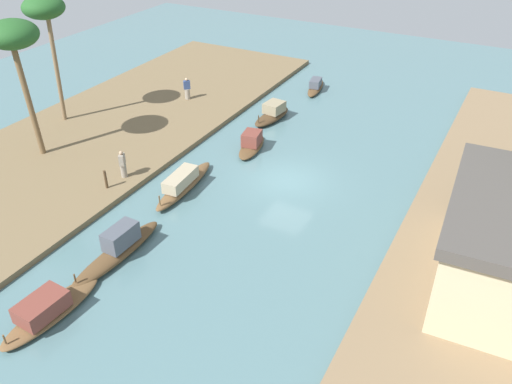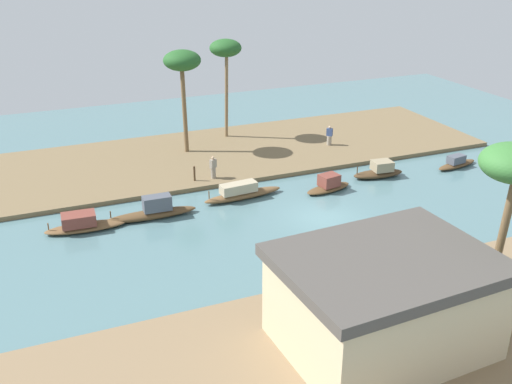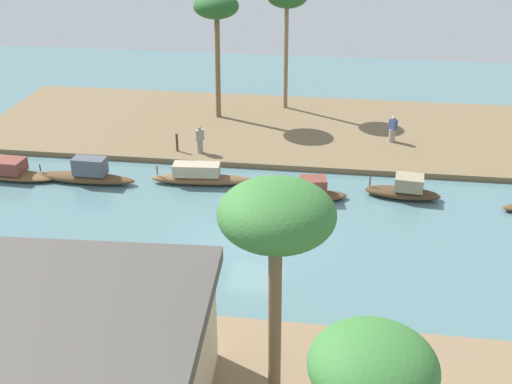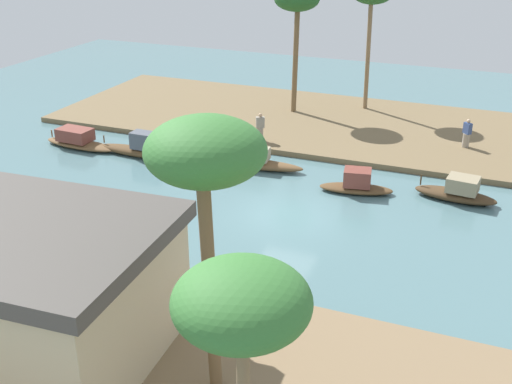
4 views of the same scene
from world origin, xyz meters
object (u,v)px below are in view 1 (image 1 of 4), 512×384
object	(u,v)px
person_by_mooring	(123,165)
palm_tree_left_far	(13,38)
sampan_downstream_large	(252,143)
mooring_post	(106,179)
sampan_upstream_small	(183,183)
sampan_with_red_awning	(316,86)
sampan_with_tall_canopy	(273,114)
palm_tree_left_near	(44,11)
sampan_near_left_bank	(48,309)
person_on_near_bank	(187,90)
sampan_open_hull	(118,248)

from	to	relation	value
person_by_mooring	palm_tree_left_far	world-z (taller)	palm_tree_left_far
sampan_downstream_large	palm_tree_left_far	distance (m)	13.97
sampan_downstream_large	mooring_post	distance (m)	8.94
sampan_upstream_small	sampan_with_red_awning	world-z (taller)	sampan_upstream_small
sampan_downstream_large	sampan_with_tall_canopy	world-z (taller)	sampan_with_tall_canopy
person_by_mooring	sampan_with_tall_canopy	bearing A→B (deg)	-44.67
person_by_mooring	sampan_with_red_awning	bearing A→B (deg)	-40.07
palm_tree_left_near	sampan_with_tall_canopy	bearing A→B (deg)	121.01
sampan_near_left_bank	person_on_near_bank	size ratio (longest dim) A/B	2.96
sampan_near_left_bank	mooring_post	distance (m)	8.84
person_on_near_bank	palm_tree_left_near	bearing A→B (deg)	9.23
sampan_near_left_bank	sampan_downstream_large	bearing A→B (deg)	-177.84
sampan_upstream_small	palm_tree_left_near	bearing A→B (deg)	-109.89
sampan_with_tall_canopy	person_on_near_bank	size ratio (longest dim) A/B	2.42
sampan_open_hull	person_by_mooring	distance (m)	6.46
sampan_open_hull	palm_tree_left_far	size ratio (longest dim) A/B	0.71
sampan_upstream_small	sampan_near_left_bank	world-z (taller)	sampan_upstream_small
palm_tree_left_far	sampan_near_left_bank	bearing A→B (deg)	48.38
mooring_post	sampan_with_red_awning	bearing A→B (deg)	167.72
sampan_open_hull	sampan_near_left_bank	distance (m)	4.07
sampan_with_tall_canopy	sampan_with_red_awning	distance (m)	6.26
sampan_upstream_small	sampan_with_tall_canopy	size ratio (longest dim) A/B	1.43
mooring_post	person_on_near_bank	bearing A→B (deg)	-165.36
sampan_with_red_awning	palm_tree_left_near	world-z (taller)	palm_tree_left_near
palm_tree_left_far	sampan_downstream_large	bearing A→B (deg)	122.39
sampan_open_hull	person_on_near_bank	size ratio (longest dim) A/B	3.49
sampan_upstream_small	sampan_near_left_bank	xyz separation A→B (m)	(9.91, 0.71, -0.02)
mooring_post	palm_tree_left_near	xyz separation A→B (m)	(-5.24, -8.10, 6.46)
sampan_upstream_small	palm_tree_left_far	world-z (taller)	palm_tree_left_far
sampan_downstream_large	sampan_upstream_small	size ratio (longest dim) A/B	0.66
sampan_with_tall_canopy	palm_tree_left_far	world-z (taller)	palm_tree_left_far
sampan_with_tall_canopy	person_by_mooring	xyz separation A→B (m)	(10.91, -3.46, 0.60)
sampan_open_hull	palm_tree_left_far	distance (m)	12.99
sampan_with_tall_canopy	sampan_near_left_bank	distance (m)	20.06
sampan_upstream_small	person_by_mooring	bearing A→B (deg)	-81.40
sampan_downstream_large	palm_tree_left_near	world-z (taller)	palm_tree_left_near
sampan_upstream_small	person_on_near_bank	size ratio (longest dim) A/B	3.47
sampan_with_tall_canopy	sampan_near_left_bank	size ratio (longest dim) A/B	0.82
person_on_near_bank	person_by_mooring	xyz separation A→B (m)	(10.62, 3.17, 0.05)
sampan_near_left_bank	person_on_near_bank	distance (m)	21.04
sampan_with_red_awning	person_on_near_bank	world-z (taller)	person_on_near_bank
sampan_near_left_bank	mooring_post	xyz separation A→B (m)	(-7.83, -4.08, 0.41)
sampan_near_left_bank	sampan_with_red_awning	xyz separation A→B (m)	(-26.29, -0.06, -0.08)
sampan_with_red_awning	palm_tree_left_near	xyz separation A→B (m)	(13.22, -12.12, 6.95)
person_by_mooring	sampan_near_left_bank	bearing A→B (deg)	176.67
sampan_open_hull	person_on_near_bank	distance (m)	17.24
sampan_with_red_awning	sampan_near_left_bank	bearing A→B (deg)	-10.34
sampan_upstream_small	person_by_mooring	xyz separation A→B (m)	(0.77, -3.31, 0.60)
sampan_downstream_large	sampan_near_left_bank	bearing A→B (deg)	-11.53
sampan_upstream_small	sampan_downstream_large	bearing A→B (deg)	165.88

